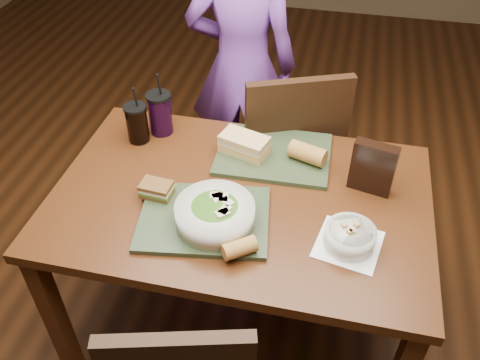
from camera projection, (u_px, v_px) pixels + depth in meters
name	position (u px, v px, depth m)	size (l,w,h in m)	color
ground	(240.00, 320.00, 2.25)	(6.00, 6.00, 0.00)	#381C0B
dining_table	(240.00, 214.00, 1.82)	(1.30, 0.85, 0.75)	#43210D
chair_far	(297.00, 155.00, 2.26)	(0.55, 0.57, 0.98)	black
diner	(242.00, 67.00, 2.47)	(0.54, 0.35, 1.48)	#72399D
tray_near	(204.00, 219.00, 1.66)	(0.42, 0.32, 0.02)	#2A3721
tray_far	(274.00, 154.00, 1.92)	(0.42, 0.32, 0.02)	#2A3721
salad_bowl	(215.00, 213.00, 1.60)	(0.25, 0.25, 0.08)	silver
soup_bowl	(350.00, 237.00, 1.56)	(0.23, 0.23, 0.08)	white
sandwich_near	(156.00, 189.00, 1.72)	(0.11, 0.08, 0.05)	#593819
sandwich_far	(244.00, 144.00, 1.89)	(0.20, 0.14, 0.07)	tan
baguette_near	(240.00, 248.00, 1.52)	(0.05, 0.05, 0.10)	#AD7533
baguette_far	(308.00, 153.00, 1.85)	(0.07, 0.07, 0.14)	#AD7533
cup_cola	(137.00, 123.00, 1.95)	(0.09, 0.09, 0.24)	black
cup_berry	(160.00, 113.00, 1.99)	(0.10, 0.10, 0.26)	black
chip_bag	(373.00, 168.00, 1.72)	(0.15, 0.05, 0.19)	black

